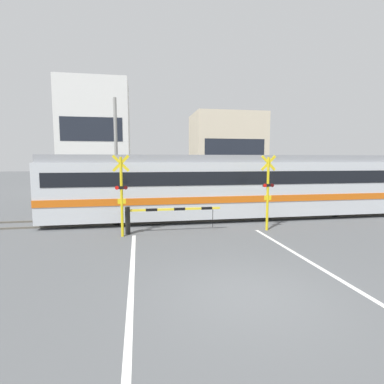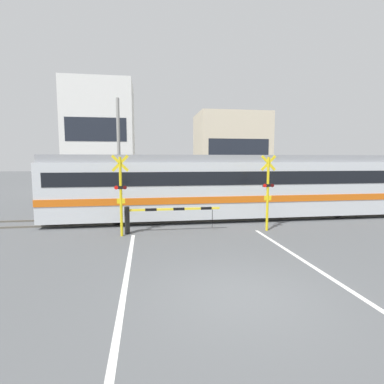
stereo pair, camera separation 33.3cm
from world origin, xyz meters
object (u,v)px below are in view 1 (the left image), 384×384
crossing_signal_left (122,192)px  pedestrian (187,190)px  crossing_barrier_far (208,197)px  crossing_signal_right (268,189)px  commuter_train (229,185)px  crossing_barrier_near (153,215)px

crossing_signal_left → pedestrian: crossing_signal_left is taller
pedestrian → crossing_signal_left: bearing=-114.8°
pedestrian → crossing_barrier_far: bearing=-74.4°
crossing_barrier_far → crossing_signal_right: size_ratio=1.23×
crossing_barrier_far → commuter_train: bearing=-82.2°
crossing_signal_left → crossing_signal_right: 6.19m
crossing_barrier_far → pedestrian: (-0.84, 3.01, 0.15)m
pedestrian → crossing_barrier_near: bearing=-108.5°
crossing_signal_left → pedestrian: (4.10, 8.88, -0.88)m
crossing_barrier_near → crossing_barrier_far: (3.69, 5.51, 0.00)m
commuter_train → pedestrian: commuter_train is taller
commuter_train → crossing_signal_right: size_ratio=5.62×
crossing_barrier_far → pedestrian: pedestrian is taller
crossing_signal_left → crossing_barrier_far: bearing=49.9°
crossing_signal_right → crossing_barrier_near: bearing=175.9°
commuter_train → crossing_signal_left: (-5.34, -2.91, 0.04)m
crossing_barrier_far → crossing_barrier_near: bearing=-123.8°
commuter_train → crossing_signal_right: bearing=-73.8°
crossing_barrier_near → crossing_signal_right: bearing=-4.1°
commuter_train → crossing_barrier_near: 4.92m
crossing_signal_right → crossing_signal_left: bearing=180.0°
crossing_barrier_far → crossing_signal_right: bearing=-78.0°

